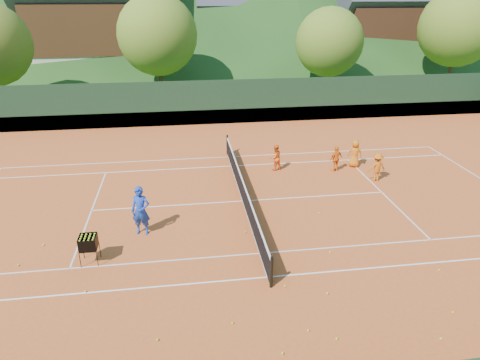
{
  "coord_description": "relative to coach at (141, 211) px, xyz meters",
  "views": [
    {
      "loc": [
        -2.45,
        -16.52,
        8.42
      ],
      "look_at": [
        -0.13,
        0.0,
        1.03
      ],
      "focal_mm": 32.0,
      "sensor_mm": 36.0,
      "label": 1
    }
  ],
  "objects": [
    {
      "name": "tennis_ball_9",
      "position": [
        9.77,
        -3.8,
        -0.92
      ],
      "size": [
        0.07,
        0.07,
        0.07
      ],
      "primitive_type": "sphere",
      "color": "#B7E125",
      "rests_on": "clay_court"
    },
    {
      "name": "student_c",
      "position": [
        10.46,
        5.32,
        -0.23
      ],
      "size": [
        0.83,
        0.71,
        1.44
      ],
      "primitive_type": "imported",
      "rotation": [
        0.0,
        0.0,
        2.71
      ],
      "color": "orange",
      "rests_on": "clay_court"
    },
    {
      "name": "tree_d",
      "position": [
        26.14,
        22.15,
        4.55
      ],
      "size": [
        6.8,
        6.8,
        8.93
      ],
      "color": "#41291A",
      "rests_on": "ground"
    },
    {
      "name": "tennis_ball_18",
      "position": [
        4.57,
        -3.9,
        -0.92
      ],
      "size": [
        0.07,
        0.07,
        0.07
      ],
      "primitive_type": "sphere",
      "color": "#B7E125",
      "rests_on": "clay_court"
    },
    {
      "name": "student_b",
      "position": [
        9.29,
        4.89,
        -0.29
      ],
      "size": [
        0.84,
        0.59,
        1.33
      ],
      "primitive_type": "imported",
      "rotation": [
        0.0,
        0.0,
        3.53
      ],
      "color": "orange",
      "rests_on": "clay_court"
    },
    {
      "name": "perimeter_fence",
      "position": [
        4.14,
        2.15,
        0.29
      ],
      "size": [
        40.4,
        24.24,
        3.0
      ],
      "color": "black",
      "rests_on": "clay_court"
    },
    {
      "name": "chalet_mid",
      "position": [
        10.14,
        36.15,
        4.02
      ],
      "size": [
        12.65,
        8.82,
        11.45
      ],
      "color": "beige",
      "rests_on": "ground"
    },
    {
      "name": "chalet_right",
      "position": [
        24.14,
        32.15,
        4.28
      ],
      "size": [
        11.5,
        8.82,
        11.91
      ],
      "color": "beige",
      "rests_on": "ground"
    },
    {
      "name": "tennis_ball_5",
      "position": [
        9.03,
        -5.72,
        -0.92
      ],
      "size": [
        0.07,
        0.07,
        0.07
      ],
      "primitive_type": "sphere",
      "color": "#B7E125",
      "rests_on": "clay_court"
    },
    {
      "name": "tennis_ball_7",
      "position": [
        4.18,
        0.0,
        -0.92
      ],
      "size": [
        0.07,
        0.07,
        0.07
      ],
      "primitive_type": "sphere",
      "color": "#B7E125",
      "rests_on": "clay_court"
    },
    {
      "name": "tennis_ball_13",
      "position": [
        2.76,
        -5.28,
        -0.92
      ],
      "size": [
        0.07,
        0.07,
        0.07
      ],
      "primitive_type": "sphere",
      "color": "#B7E125",
      "rests_on": "clay_court"
    },
    {
      "name": "tennis_ball_11",
      "position": [
        10.28,
        -2.05,
        -0.92
      ],
      "size": [
        0.07,
        0.07,
        0.07
      ],
      "primitive_type": "sphere",
      "color": "#B7E125",
      "rests_on": "clay_court"
    },
    {
      "name": "chalet_left",
      "position": [
        -5.86,
        32.15,
        4.67
      ],
      "size": [
        13.8,
        9.93,
        12.92
      ],
      "color": "beige",
      "rests_on": "ground"
    },
    {
      "name": "tennis_ball_6",
      "position": [
        6.57,
        -2.3,
        -0.92
      ],
      "size": [
        0.07,
        0.07,
        0.07
      ],
      "primitive_type": "sphere",
      "color": "#B7E125",
      "rests_on": "clay_court"
    },
    {
      "name": "tennis_ball_10",
      "position": [
        7.08,
        0.54,
        -0.92
      ],
      "size": [
        0.07,
        0.07,
        0.07
      ],
      "primitive_type": "sphere",
      "color": "#B7E125",
      "rests_on": "clay_court"
    },
    {
      "name": "ground",
      "position": [
        4.14,
        2.15,
        -0.97
      ],
      "size": [
        400.0,
        400.0,
        0.0
      ],
      "primitive_type": "plane",
      "color": "#284C17",
      "rests_on": "ground"
    },
    {
      "name": "student_d",
      "position": [
        10.81,
        3.45,
        -0.26
      ],
      "size": [
        0.95,
        0.61,
        1.39
      ],
      "primitive_type": "imported",
      "rotation": [
        0.0,
        0.0,
        3.25
      ],
      "color": "#CF6312",
      "rests_on": "clay_court"
    },
    {
      "name": "tennis_ball_15",
      "position": [
        -1.51,
        -3.31,
        -0.92
      ],
      "size": [
        0.07,
        0.07,
        0.07
      ],
      "primitive_type": "sphere",
      "color": "#B7E125",
      "rests_on": "clay_court"
    },
    {
      "name": "tennis_ball_4",
      "position": [
        5.76,
        -4.42,
        -0.92
      ],
      "size": [
        0.07,
        0.07,
        0.07
      ],
      "primitive_type": "sphere",
      "color": "#B7E125",
      "rests_on": "clay_court"
    },
    {
      "name": "court_lines",
      "position": [
        4.14,
        2.15,
        -0.95
      ],
      "size": [
        23.83,
        11.03,
        0.0
      ],
      "color": "white",
      "rests_on": "clay_court"
    },
    {
      "name": "tennis_ball_0",
      "position": [
        -3.99,
        -1.58,
        -0.92
      ],
      "size": [
        0.07,
        0.07,
        0.07
      ],
      "primitive_type": "sphere",
      "color": "#B7E125",
      "rests_on": "clay_court"
    },
    {
      "name": "tree_b",
      "position": [
        0.14,
        22.15,
        4.22
      ],
      "size": [
        6.4,
        6.4,
        8.4
      ],
      "color": "#3E2918",
      "rests_on": "ground"
    },
    {
      "name": "student_a",
      "position": [
        6.3,
        5.45,
        -0.29
      ],
      "size": [
        0.79,
        0.71,
        1.34
      ],
      "primitive_type": "imported",
      "rotation": [
        0.0,
        0.0,
        3.53
      ],
      "color": "orange",
      "rests_on": "clay_court"
    },
    {
      "name": "tennis_ball_8",
      "position": [
        5.41,
        -6.24,
        -0.92
      ],
      "size": [
        0.07,
        0.07,
        0.07
      ],
      "primitive_type": "sphere",
      "color": "#B7E125",
      "rests_on": "clay_court"
    },
    {
      "name": "tennis_ball_16",
      "position": [
        0.74,
        -5.61,
        -0.92
      ],
      "size": [
        0.07,
        0.07,
        0.07
      ],
      "primitive_type": "sphere",
      "color": "#B7E125",
      "rests_on": "clay_court"
    },
    {
      "name": "tennis_ball_3",
      "position": [
        4.75,
        -5.84,
        -0.92
      ],
      "size": [
        0.07,
        0.07,
        0.07
      ],
      "primitive_type": "sphere",
      "color": "#B7E125",
      "rests_on": "clay_court"
    },
    {
      "name": "tennis_ball_1",
      "position": [
        4.28,
        -2.65,
        -0.92
      ],
      "size": [
        0.07,
        0.07,
        0.07
      ],
      "primitive_type": "sphere",
      "color": "#B7E125",
      "rests_on": "clay_court"
    },
    {
      "name": "tennis_ball_19",
      "position": [
        3.83,
        -0.54,
        -0.92
      ],
      "size": [
        0.07,
        0.07,
        0.07
      ],
      "primitive_type": "sphere",
      "color": "#B7E125",
      "rests_on": "clay_court"
    },
    {
      "name": "ball_hopper",
      "position": [
        -1.61,
        -1.68,
        -0.21
      ],
      "size": [
        0.57,
        0.57,
        1.0
      ],
      "color": "black",
      "rests_on": "clay_court"
    },
    {
      "name": "clay_court",
      "position": [
        4.14,
        2.15,
        -0.96
      ],
      "size": [
        40.0,
        24.0,
        0.02
      ],
      "primitive_type": "cube",
      "color": "#BE4F1E",
      "rests_on": "ground"
    },
    {
      "name": "coach",
      "position": [
        0.0,
        0.0,
        0.0
      ],
      "size": [
        0.78,
        0.6,
        1.91
      ],
      "primitive_type": "imported",
      "rotation": [
        0.0,
        0.0,
        -0.22
      ],
      "color": "#193CA8",
      "rests_on": "clay_court"
    },
    {
      "name": "tennis_net",
      "position": [
        4.14,
        2.15,
        -0.45
      ],
      "size": [
        0.1,
        12.07,
        1.1
      ],
      "color": "black",
      "rests_on": "clay_court"
    },
    {
      "name": "tennis_ball_17",
      "position": [
        8.12,
        -6.61,
        -0.92
      ],
      "size": [
        0.07,
        0.07,
        0.07
      ],
      "primitive_type": "sphere",
      "color": "#B7E125",
      "rests_on": "clay_court"
    },
    {
      "name": "tennis_ball_14",
      "position": [
        3.88,
        -6.52,
        -0.92
      ],
      "size": [
        0.07,
        0.07,
        0.07
      ],
      "primitive_type": "sphere",
      "color": "#B7E125",
      "rests_on": "clay_court"
    },
    {
      "name": "tree_c",
      "position": [
        14.14,
        21.15,
        3.57
      ],
      "size": [
        5.6,
        5.6,
        7.35
      ],
      "color": "#3F2A19",
      "rests_on": "ground"
    },
    {
      "name": "tennis_ball_12",
      "position": [
        -3.5,
        -0.4,
        -0.92
      ],
      "size": [
        0.07,
        0.07,
        0.07
      ],
      "primitive_type": "sphere",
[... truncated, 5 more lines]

